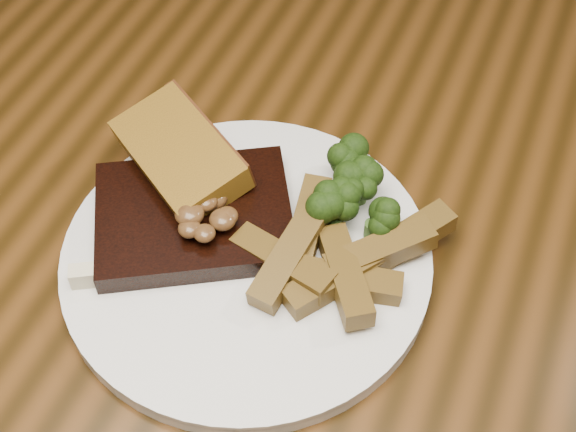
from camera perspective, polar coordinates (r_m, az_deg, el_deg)
name	(u,v)px	position (r m, az deg, el deg)	size (l,w,h in m)	color
dining_table	(280,284)	(0.76, -0.61, -4.85)	(1.60, 0.90, 0.75)	#46280E
chair_far	(466,28)	(1.35, 12.51, 12.90)	(0.47, 0.47, 0.86)	black
plate	(247,259)	(0.65, -2.94, -3.10)	(0.30, 0.30, 0.01)	white
steak	(194,218)	(0.66, -6.68, -0.12)	(0.16, 0.12, 0.02)	black
steak_bone	(163,270)	(0.63, -8.85, -3.83)	(0.14, 0.01, 0.02)	beige
mushroom_pile	(199,204)	(0.63, -6.34, 0.84)	(0.07, 0.07, 0.03)	brown
garlic_bread	(182,170)	(0.69, -7.54, 3.24)	(0.12, 0.07, 0.03)	#91631A
potato_wedges	(343,264)	(0.63, 3.96, -3.44)	(0.11, 0.11, 0.02)	brown
broccoli_cluster	(340,199)	(0.66, 3.75, 1.24)	(0.07, 0.07, 0.04)	#20380C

